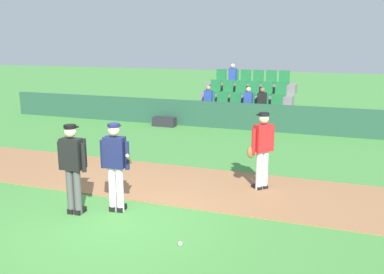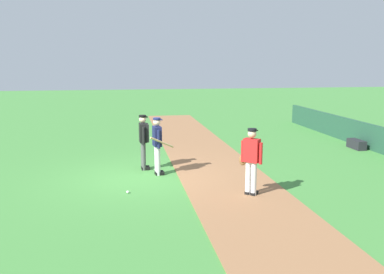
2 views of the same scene
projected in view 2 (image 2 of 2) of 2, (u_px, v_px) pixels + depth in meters
name	position (u px, v px, depth m)	size (l,w,h in m)	color
ground_plane	(144.00, 177.00, 12.53)	(80.00, 80.00, 0.00)	#42843A
infield_dirt_path	(220.00, 173.00, 12.91)	(28.00, 2.65, 0.03)	#936642
batter_navy_jersey	(157.00, 144.00, 12.57)	(0.72, 0.75, 1.76)	white
umpire_home_plate	(144.00, 139.00, 13.19)	(0.59, 0.32, 1.76)	#4C4C4C
runner_red_jersey	(251.00, 159.00, 10.59)	(0.55, 0.51, 1.76)	silver
baseball	(128.00, 192.00, 10.94)	(0.07, 0.07, 0.07)	white
equipment_bag	(356.00, 144.00, 16.52)	(0.90, 0.36, 0.36)	#232328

